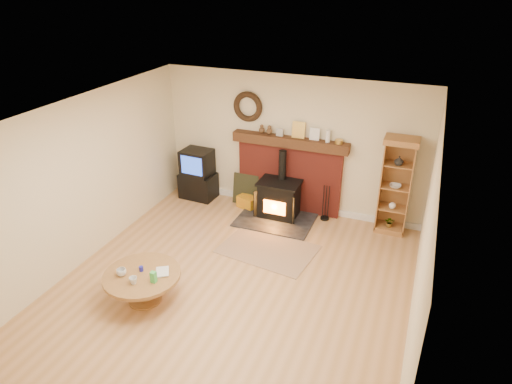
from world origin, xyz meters
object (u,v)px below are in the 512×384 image
at_px(wood_stove, 278,200).
at_px(curio_cabinet, 396,186).
at_px(coffee_table, 142,279).
at_px(tv_unit, 198,175).

xyz_separation_m(wood_stove, curio_cabinet, (2.03, 0.28, 0.54)).
height_order(wood_stove, coffee_table, wood_stove).
bearing_deg(wood_stove, tv_unit, 173.80).
bearing_deg(curio_cabinet, wood_stove, -172.16).
distance_m(curio_cabinet, coffee_table, 4.48).
bearing_deg(coffee_table, curio_cabinet, 47.55).
relative_size(wood_stove, coffee_table, 1.30).
xyz_separation_m(tv_unit, curio_cabinet, (3.83, 0.08, 0.39)).
height_order(curio_cabinet, coffee_table, curio_cabinet).
relative_size(wood_stove, curio_cabinet, 0.80).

